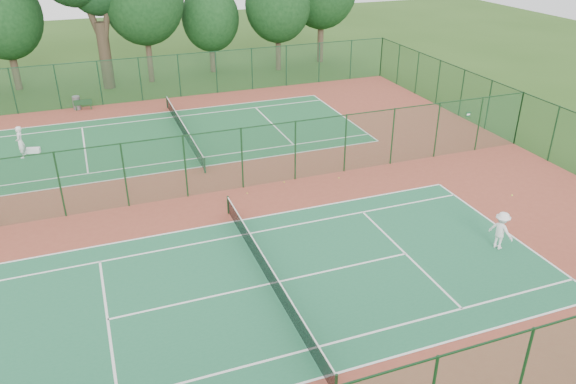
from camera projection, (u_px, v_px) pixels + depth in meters
The scene contains 18 objects.
ground at pixel (216, 192), 30.49m from camera, with size 120.00×120.00×0.00m, color #2A4D18.
red_pad at pixel (216, 192), 30.48m from camera, with size 40.00×36.00×0.01m, color brown.
court_near at pixel (270, 284), 22.95m from camera, with size 23.77×10.97×0.01m, color #206542.
court_far at pixel (184, 136), 38.01m from camera, with size 23.77×10.97×0.01m, color #1D5E34.
fence_north at pixel (160, 77), 44.75m from camera, with size 40.00×0.09×3.50m.
fence_east at pixel (519, 118), 35.97m from camera, with size 0.09×36.00×3.50m.
fence_divider at pixel (214, 162), 29.70m from camera, with size 40.00×0.09×3.50m.
tennis_net_near at pixel (269, 273), 22.71m from camera, with size 0.10×12.90×0.97m.
tennis_net_far at pixel (183, 128), 37.77m from camera, with size 0.10×12.90×0.97m.
player_near at pixel (501, 230), 25.01m from camera, with size 1.16×0.67×1.80m, color white.
player_far at pixel (20, 142), 34.28m from camera, with size 0.73×0.48×2.00m, color white.
trash_bin at pixel (77, 103), 42.87m from camera, with size 0.57×0.57×1.03m, color slate.
bench at pixel (83, 104), 42.84m from camera, with size 1.35×0.41×0.83m.
kit_bag at pixel (33, 150), 35.29m from camera, with size 0.90×0.34×0.34m, color silver.
stray_ball_a at pixel (284, 182), 31.48m from camera, with size 0.07×0.07×0.07m, color #C8E836.
stray_ball_b at pixel (339, 178), 31.97m from camera, with size 0.06×0.06×0.06m, color #C4E034.
stray_ball_c at pixel (247, 193), 30.25m from camera, with size 0.06×0.06×0.06m, color #C8D130.
evergreen_row at pixel (157, 79), 50.93m from camera, with size 39.00×5.00×12.00m, color black, non-canonical shape.
Camera 1 is at (-5.89, -26.88, 13.69)m, focal length 35.00 mm.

